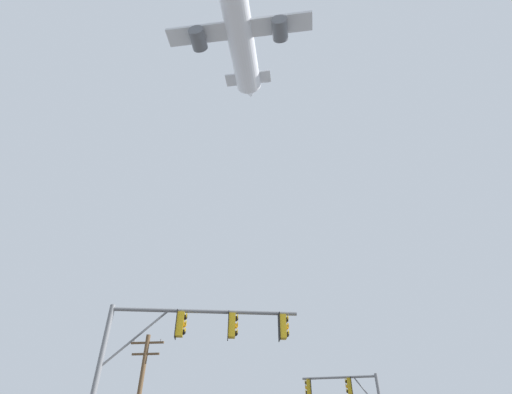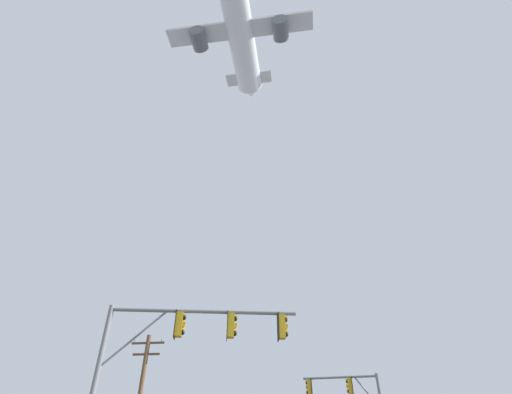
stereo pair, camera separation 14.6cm
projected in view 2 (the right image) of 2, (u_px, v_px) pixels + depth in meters
signal_pole_near at (181, 345)px, 14.10m from camera, size 7.19×1.44×6.43m
airplane at (239, 23)px, 55.46m from camera, size 21.54×27.88×7.62m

